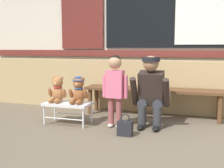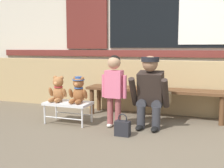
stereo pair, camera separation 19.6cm
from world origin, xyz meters
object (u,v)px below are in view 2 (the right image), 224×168
Objects in this scene: small_display_bench at (68,104)px; handbag_on_ground at (123,128)px; wooden_bench_long at (154,93)px; teddy_bear_plain at (58,90)px; teddy_bear_with_hat at (78,90)px; child_standing at (114,83)px; adult_crouching at (151,92)px.

handbag_on_ground is (0.90, -0.28, -0.17)m from small_display_bench.
wooden_bench_long is at bearing 82.05° from handbag_on_ground.
teddy_bear_plain is 1.00× the size of teddy_bear_with_hat.
small_display_bench is at bearing -143.48° from wooden_bench_long.
handbag_on_ground is (-0.15, -1.05, -0.28)m from wooden_bench_long.
child_standing is at bearing 125.38° from handbag_on_ground.
adult_crouching reaches higher than handbag_on_ground.
wooden_bench_long is 5.78× the size of teddy_bear_plain.
teddy_bear_with_hat is at bearing -169.05° from adult_crouching.
teddy_bear_with_hat reaches higher than handbag_on_ground.
teddy_bear_plain is at bearing -179.87° from teddy_bear_with_hat.
child_standing is (0.67, 0.04, 0.33)m from small_display_bench.
wooden_bench_long is 0.85m from child_standing.
teddy_bear_plain is 1.30m from adult_crouching.
adult_crouching is (1.29, 0.19, 0.02)m from teddy_bear_plain.
teddy_bear_plain reaches higher than small_display_bench.
teddy_bear_plain is (-0.16, 0.00, 0.20)m from small_display_bench.
teddy_bear_with_hat is at bearing -138.91° from wooden_bench_long.
teddy_bear_plain is at bearing 164.98° from handbag_on_ground.
teddy_bear_with_hat is at bearing 158.90° from handbag_on_ground.
child_standing reaches higher than adult_crouching.
adult_crouching reaches higher than teddy_bear_with_hat.
adult_crouching is at bearing 8.31° from teddy_bear_plain.
adult_crouching is at bearing 10.95° from teddy_bear_with_hat.
wooden_bench_long reaches higher than small_display_bench.
teddy_bear_with_hat is 0.99m from adult_crouching.
small_display_bench is at bearing 162.54° from handbag_on_ground.
child_standing reaches higher than handbag_on_ground.
adult_crouching is at bearing -81.45° from wooden_bench_long.
adult_crouching is 0.65m from handbag_on_ground.
teddy_bear_plain is at bearing 179.49° from small_display_bench.
wooden_bench_long is 1.18m from teddy_bear_with_hat.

